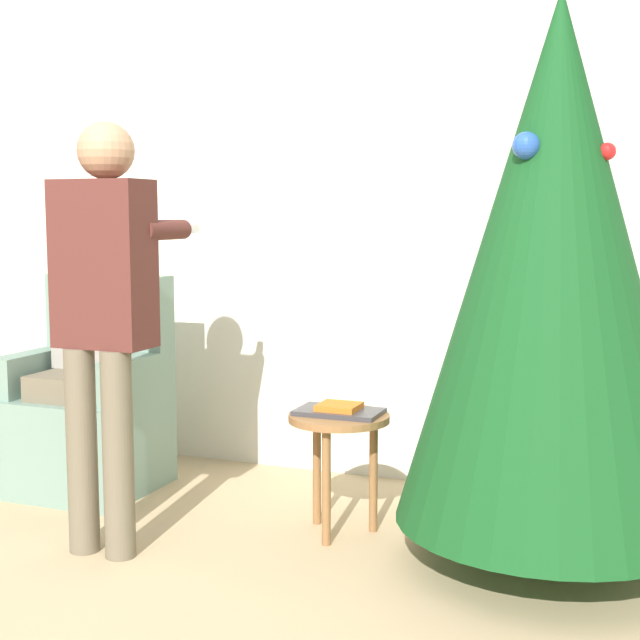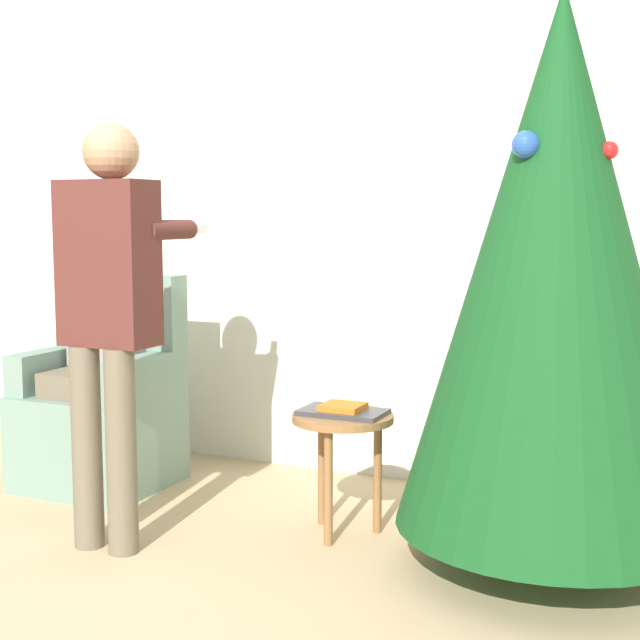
# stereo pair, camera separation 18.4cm
# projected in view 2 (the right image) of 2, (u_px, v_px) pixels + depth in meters

# --- Properties ---
(wall_back) EXTENTS (8.00, 0.06, 2.70)m
(wall_back) POSITION_uv_depth(u_px,v_px,m) (321.00, 211.00, 4.55)
(wall_back) COLOR silver
(wall_back) RESTS_ON ground_plane
(christmas_tree) EXTENTS (1.14, 1.14, 2.14)m
(christmas_tree) POSITION_uv_depth(u_px,v_px,m) (556.00, 264.00, 3.22)
(christmas_tree) COLOR brown
(christmas_tree) RESTS_ON ground_plane
(armchair) EXTENTS (0.67, 0.61, 1.03)m
(armchair) POSITION_uv_depth(u_px,v_px,m) (104.00, 410.00, 4.40)
(armchair) COLOR gray
(armchair) RESTS_ON ground_plane
(person_seated) EXTENTS (0.36, 0.46, 1.29)m
(person_seated) POSITION_uv_depth(u_px,v_px,m) (98.00, 342.00, 4.34)
(person_seated) COLOR #6B604C
(person_seated) RESTS_ON ground_plane
(person_standing) EXTENTS (0.40, 0.57, 1.69)m
(person_standing) POSITION_uv_depth(u_px,v_px,m) (109.00, 299.00, 3.50)
(person_standing) COLOR #6B604C
(person_standing) RESTS_ON ground_plane
(side_stool) EXTENTS (0.42, 0.42, 0.51)m
(side_stool) POSITION_uv_depth(u_px,v_px,m) (343.00, 434.00, 3.69)
(side_stool) COLOR olive
(side_stool) RESTS_ON ground_plane
(laptop) EXTENTS (0.35, 0.21, 0.02)m
(laptop) POSITION_uv_depth(u_px,v_px,m) (343.00, 412.00, 3.68)
(laptop) COLOR #38383D
(laptop) RESTS_ON side_stool
(book) EXTENTS (0.17, 0.16, 0.02)m
(book) POSITION_uv_depth(u_px,v_px,m) (343.00, 407.00, 3.68)
(book) COLOR orange
(book) RESTS_ON laptop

